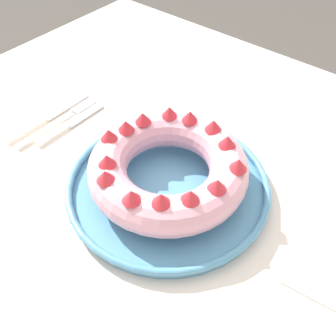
% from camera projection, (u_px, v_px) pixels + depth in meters
% --- Properties ---
extents(dining_table, '(1.21, 1.13, 0.78)m').
position_uv_depth(dining_table, '(153.00, 233.00, 0.73)').
color(dining_table, beige).
rests_on(dining_table, ground_plane).
extents(serving_dish, '(0.34, 0.34, 0.03)m').
position_uv_depth(serving_dish, '(168.00, 186.00, 0.66)').
color(serving_dish, '#518EB2').
rests_on(serving_dish, dining_table).
extents(bundt_cake, '(0.26, 0.26, 0.08)m').
position_uv_depth(bundt_cake, '(168.00, 167.00, 0.63)').
color(bundt_cake, '#E09EAD').
rests_on(bundt_cake, serving_dish).
extents(fork, '(0.02, 0.19, 0.01)m').
position_uv_depth(fork, '(64.00, 119.00, 0.80)').
color(fork, white).
rests_on(fork, dining_table).
extents(serving_knife, '(0.02, 0.21, 0.01)m').
position_uv_depth(serving_knife, '(43.00, 120.00, 0.80)').
color(serving_knife, white).
rests_on(serving_knife, dining_table).
extents(cake_knife, '(0.02, 0.17, 0.01)m').
position_uv_depth(cake_knife, '(65.00, 127.00, 0.79)').
color(cake_knife, white).
rests_on(cake_knife, dining_table).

